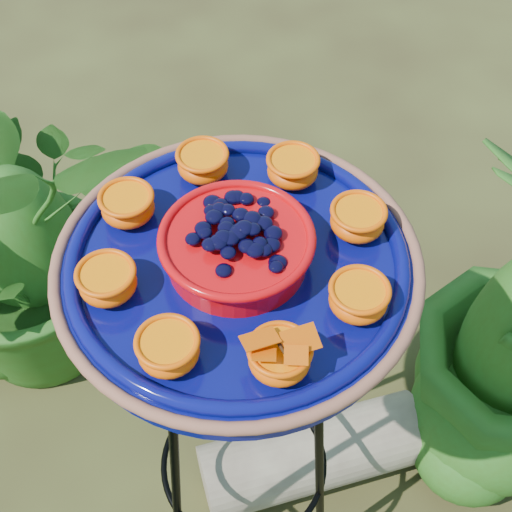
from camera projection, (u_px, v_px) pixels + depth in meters
name	position (u px, v px, depth m)	size (l,w,h in m)	color
tripod_stand	(242.00, 406.00, 1.32)	(0.41, 0.41, 0.98)	black
feeder_dish	(237.00, 261.00, 0.99)	(0.57, 0.57, 0.12)	#070A5B
driftwood_log	(313.00, 454.00, 1.78)	(0.19, 0.19, 0.56)	tan
shrub_back_left	(24.00, 234.00, 1.79)	(0.78, 0.68, 0.87)	#295316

